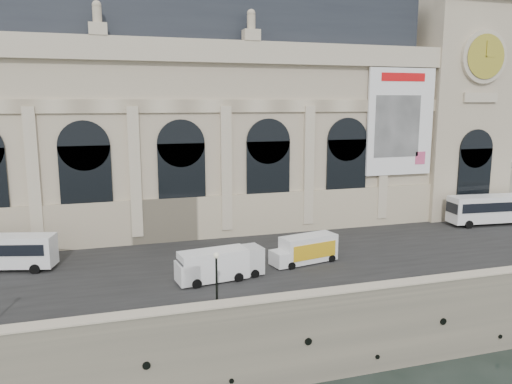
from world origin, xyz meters
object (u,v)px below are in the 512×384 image
(van_c, at_px, (209,266))
(lamp_right, at_px, (217,281))
(box_truck, at_px, (305,250))
(bus_right, at_px, (497,208))
(van_b, at_px, (227,264))

(van_c, relative_size, lamp_right, 1.47)
(box_truck, xyz_separation_m, lamp_right, (-10.52, -8.02, 0.82))
(lamp_right, bearing_deg, box_truck, 37.34)
(van_c, xyz_separation_m, lamp_right, (-0.59, -5.71, 0.77))
(box_truck, bearing_deg, bus_right, 14.12)
(van_b, relative_size, van_c, 0.95)
(van_b, height_order, box_truck, box_truck)
(bus_right, xyz_separation_m, van_b, (-37.54, -9.26, -0.79))
(bus_right, bearing_deg, lamp_right, -158.87)
(van_c, xyz_separation_m, box_truck, (9.93, 2.31, -0.05))
(van_b, bearing_deg, lamp_right, -110.78)
(van_b, height_order, lamp_right, lamp_right)
(van_c, height_order, lamp_right, lamp_right)
(van_b, xyz_separation_m, lamp_right, (-2.33, -6.15, 0.85))
(van_b, height_order, van_c, van_c)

